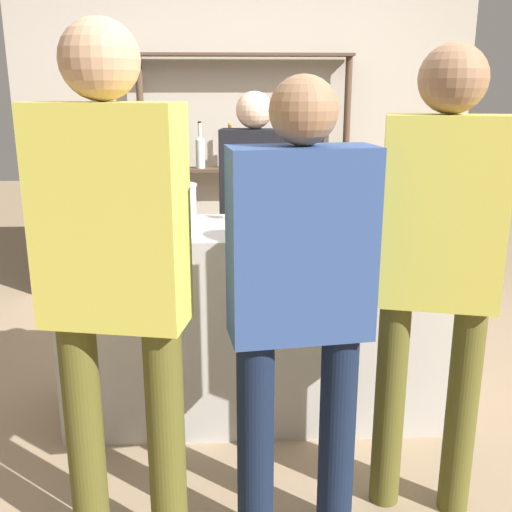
{
  "coord_description": "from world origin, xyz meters",
  "views": [
    {
      "loc": [
        -0.13,
        -2.74,
        1.59
      ],
      "look_at": [
        0.0,
        0.0,
        0.81
      ],
      "focal_mm": 42.0,
      "sensor_mm": 36.0,
      "label": 1
    }
  ],
  "objects_px": {
    "counter_bottle_0": "(375,205)",
    "ice_bucket": "(177,210)",
    "wine_glass": "(236,197)",
    "customer_right": "(438,252)",
    "counter_bottle_2": "(354,201)",
    "server_behind_counter": "(254,205)",
    "counter_bottle_1": "(362,191)",
    "customer_center": "(300,290)",
    "cork_jar": "(171,205)",
    "customer_left": "(114,266)"
  },
  "relations": [
    {
      "from": "wine_glass",
      "to": "customer_right",
      "type": "xyz_separation_m",
      "value": [
        0.7,
        -0.89,
        -0.04
      ]
    },
    {
      "from": "wine_glass",
      "to": "ice_bucket",
      "type": "distance_m",
      "value": 0.4
    },
    {
      "from": "counter_bottle_2",
      "to": "counter_bottle_1",
      "type": "bearing_deg",
      "value": 69.88
    },
    {
      "from": "ice_bucket",
      "to": "customer_right",
      "type": "bearing_deg",
      "value": -31.97
    },
    {
      "from": "counter_bottle_0",
      "to": "ice_bucket",
      "type": "relative_size",
      "value": 1.44
    },
    {
      "from": "cork_jar",
      "to": "server_behind_counter",
      "type": "xyz_separation_m",
      "value": [
        0.43,
        0.52,
        -0.1
      ]
    },
    {
      "from": "counter_bottle_2",
      "to": "wine_glass",
      "type": "height_order",
      "value": "counter_bottle_2"
    },
    {
      "from": "counter_bottle_2",
      "to": "server_behind_counter",
      "type": "xyz_separation_m",
      "value": [
        -0.43,
        0.71,
        -0.15
      ]
    },
    {
      "from": "counter_bottle_0",
      "to": "server_behind_counter",
      "type": "bearing_deg",
      "value": 123.29
    },
    {
      "from": "customer_right",
      "to": "customer_left",
      "type": "relative_size",
      "value": 0.97
    },
    {
      "from": "cork_jar",
      "to": "customer_center",
      "type": "xyz_separation_m",
      "value": [
        0.51,
        -1.03,
        -0.09
      ]
    },
    {
      "from": "counter_bottle_2",
      "to": "customer_right",
      "type": "distance_m",
      "value": 0.72
    },
    {
      "from": "ice_bucket",
      "to": "customer_right",
      "type": "distance_m",
      "value": 1.13
    },
    {
      "from": "wine_glass",
      "to": "customer_right",
      "type": "height_order",
      "value": "customer_right"
    },
    {
      "from": "counter_bottle_1",
      "to": "customer_center",
      "type": "relative_size",
      "value": 0.21
    },
    {
      "from": "counter_bottle_0",
      "to": "cork_jar",
      "type": "bearing_deg",
      "value": 164.94
    },
    {
      "from": "counter_bottle_1",
      "to": "wine_glass",
      "type": "distance_m",
      "value": 0.63
    },
    {
      "from": "cork_jar",
      "to": "customer_right",
      "type": "bearing_deg",
      "value": -41.44
    },
    {
      "from": "counter_bottle_0",
      "to": "customer_right",
      "type": "xyz_separation_m",
      "value": [
        0.07,
        -0.64,
        -0.05
      ]
    },
    {
      "from": "counter_bottle_2",
      "to": "customer_left",
      "type": "xyz_separation_m",
      "value": [
        -0.94,
        -0.89,
        -0.03
      ]
    },
    {
      "from": "cork_jar",
      "to": "customer_right",
      "type": "relative_size",
      "value": 0.1
    },
    {
      "from": "counter_bottle_2",
      "to": "cork_jar",
      "type": "xyz_separation_m",
      "value": [
        -0.86,
        0.19,
        -0.05
      ]
    },
    {
      "from": "counter_bottle_2",
      "to": "cork_jar",
      "type": "height_order",
      "value": "counter_bottle_2"
    },
    {
      "from": "counter_bottle_0",
      "to": "counter_bottle_1",
      "type": "bearing_deg",
      "value": 88.93
    },
    {
      "from": "customer_right",
      "to": "customer_center",
      "type": "relative_size",
      "value": 1.06
    },
    {
      "from": "ice_bucket",
      "to": "counter_bottle_2",
      "type": "bearing_deg",
      "value": 7.34
    },
    {
      "from": "counter_bottle_2",
      "to": "customer_left",
      "type": "distance_m",
      "value": 1.29
    },
    {
      "from": "server_behind_counter",
      "to": "counter_bottle_0",
      "type": "bearing_deg",
      "value": 42.3
    },
    {
      "from": "customer_center",
      "to": "customer_left",
      "type": "xyz_separation_m",
      "value": [
        -0.59,
        -0.05,
        0.11
      ]
    },
    {
      "from": "server_behind_counter",
      "to": "customer_right",
      "type": "bearing_deg",
      "value": 31.35
    },
    {
      "from": "server_behind_counter",
      "to": "customer_right",
      "type": "distance_m",
      "value": 1.53
    },
    {
      "from": "server_behind_counter",
      "to": "counter_bottle_1",
      "type": "bearing_deg",
      "value": 56.25
    },
    {
      "from": "counter_bottle_0",
      "to": "customer_right",
      "type": "distance_m",
      "value": 0.65
    },
    {
      "from": "server_behind_counter",
      "to": "customer_left",
      "type": "relative_size",
      "value": 0.88
    },
    {
      "from": "counter_bottle_2",
      "to": "customer_center",
      "type": "relative_size",
      "value": 0.2
    },
    {
      "from": "cork_jar",
      "to": "customer_right",
      "type": "height_order",
      "value": "customer_right"
    },
    {
      "from": "customer_left",
      "to": "customer_right",
      "type": "bearing_deg",
      "value": -68.97
    },
    {
      "from": "wine_glass",
      "to": "ice_bucket",
      "type": "bearing_deg",
      "value": -131.81
    },
    {
      "from": "wine_glass",
      "to": "customer_right",
      "type": "relative_size",
      "value": 0.09
    },
    {
      "from": "counter_bottle_0",
      "to": "server_behind_counter",
      "type": "relative_size",
      "value": 0.21
    },
    {
      "from": "cork_jar",
      "to": "customer_center",
      "type": "relative_size",
      "value": 0.1
    },
    {
      "from": "counter_bottle_1",
      "to": "counter_bottle_2",
      "type": "xyz_separation_m",
      "value": [
        -0.09,
        -0.24,
        -0.0
      ]
    },
    {
      "from": "counter_bottle_1",
      "to": "cork_jar",
      "type": "height_order",
      "value": "counter_bottle_1"
    },
    {
      "from": "counter_bottle_1",
      "to": "ice_bucket",
      "type": "distance_m",
      "value": 0.95
    },
    {
      "from": "ice_bucket",
      "to": "server_behind_counter",
      "type": "distance_m",
      "value": 0.91
    },
    {
      "from": "counter_bottle_0",
      "to": "wine_glass",
      "type": "bearing_deg",
      "value": 157.89
    },
    {
      "from": "counter_bottle_0",
      "to": "customer_right",
      "type": "relative_size",
      "value": 0.19
    },
    {
      "from": "counter_bottle_2",
      "to": "customer_right",
      "type": "height_order",
      "value": "customer_right"
    },
    {
      "from": "customer_right",
      "to": "cork_jar",
      "type": "bearing_deg",
      "value": 62.65
    },
    {
      "from": "ice_bucket",
      "to": "server_behind_counter",
      "type": "bearing_deg",
      "value": 65.21
    }
  ]
}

